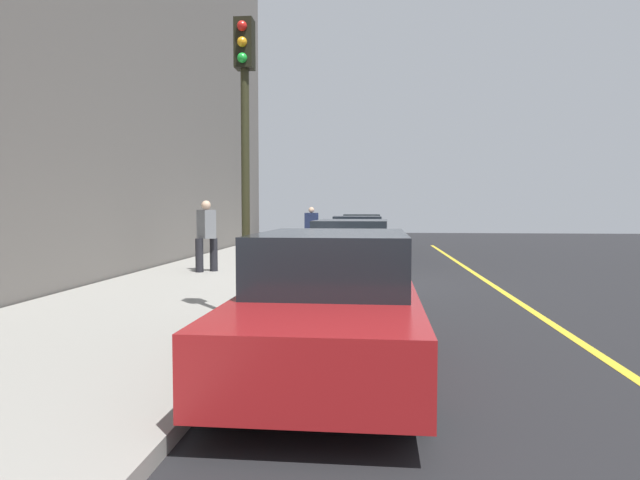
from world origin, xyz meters
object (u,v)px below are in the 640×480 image
Objects in this scene: parked_car_navy at (357,238)px; rolling_suitcase at (313,243)px; parked_car_white at (351,253)px; traffic_light_pole at (245,118)px; parked_car_green at (361,231)px; pedestrian_grey_coat at (206,234)px; parked_car_red at (332,302)px; pedestrian_navy_coat at (311,228)px.

parked_car_navy is 2.89m from rolling_suitcase.
traffic_light_pole is at bearing -15.57° from parked_car_white.
parked_car_green is at bearing -179.61° from parked_car_white.
traffic_light_pole is at bearing 21.85° from pedestrian_grey_coat.
parked_car_white is 2.62× the size of pedestrian_grey_coat.
parked_car_green is 4.33m from rolling_suitcase.
parked_car_red is at bearing 36.22° from traffic_light_pole.
parked_car_green is 2.30× the size of pedestrian_grey_coat.
pedestrian_navy_coat is (-7.14, 1.91, -0.08)m from pedestrian_grey_coat.
parked_car_red is at bearing 25.64° from pedestrian_grey_coat.
pedestrian_grey_coat is at bearing -109.58° from parked_car_white.
parked_car_red is (19.52, 0.16, 0.00)m from parked_car_green.
parked_car_red is 2.55× the size of pedestrian_grey_coat.
pedestrian_navy_coat is at bearing -177.65° from traffic_light_pole.
pedestrian_navy_coat is (-15.16, -1.94, 0.29)m from parked_car_red.
parked_car_green is 19.52m from parked_car_red.
parked_car_white is at bearing 0.82° from parked_car_navy.
traffic_light_pole reaches higher than rolling_suitcase.
pedestrian_grey_coat is 0.42× the size of traffic_light_pole.
traffic_light_pole is at bearing 2.35° from pedestrian_navy_coat.
parked_car_green is 12.09m from pedestrian_grey_coat.
parked_car_white is (6.64, 0.10, 0.00)m from parked_car_navy.
traffic_light_pole reaches higher than pedestrian_grey_coat.
pedestrian_navy_coat is at bearing 165.03° from pedestrian_grey_coat.
traffic_light_pole is at bearing 2.21° from rolling_suitcase.
parked_car_white is 1.11× the size of traffic_light_pole.
rolling_suitcase is at bearing -142.19° from parked_car_navy.
pedestrian_navy_coat is 13.41m from traffic_light_pole.
parked_car_navy is 11.70m from traffic_light_pole.
parked_car_navy is at bearing -0.06° from parked_car_green.
parked_car_navy is at bearing -179.30° from parked_car_red.
traffic_light_pole is (-1.91, -1.40, 2.31)m from parked_car_red.
parked_car_white is 1.03× the size of parked_car_red.
parked_car_red is (13.31, 0.16, 0.00)m from parked_car_navy.
rolling_suitcase is at bearing -168.22° from parked_car_white.
pedestrian_grey_coat is (-1.34, -3.78, 0.37)m from parked_car_white.
parked_car_white is 4.03m from pedestrian_grey_coat.
rolling_suitcase is (3.94, -1.77, -0.30)m from parked_car_green.
parked_car_red is 2.79× the size of pedestrian_navy_coat.
parked_car_navy is (6.21, -0.01, 0.00)m from parked_car_green.
parked_car_navy and parked_car_red have the same top height.
pedestrian_navy_coat is at bearing -2.20° from rolling_suitcase.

